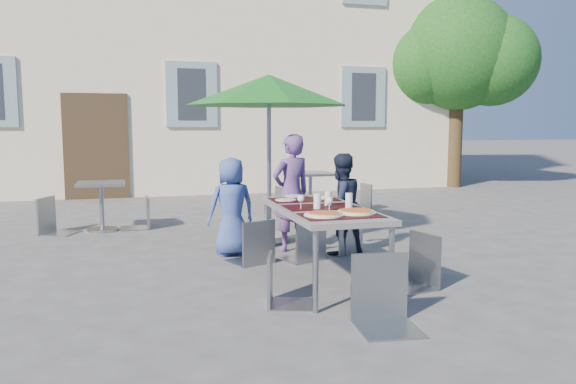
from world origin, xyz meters
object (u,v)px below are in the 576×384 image
object	(u,v)px
pizza_near_left	(324,214)
chair_2	(346,213)
chair_3	(280,250)
cafe_table_0	(101,198)
cafe_table_1	(310,186)
bg_chair_r_1	(362,181)
chair_5	(385,248)
chair_0	(254,215)
bg_chair_l_1	(287,183)
chair_1	(305,215)
patio_umbrella	(269,92)
child_1	(291,193)
child_2	(341,204)
pizza_near_right	(356,212)
child_0	(231,207)
bg_chair_r_0	(141,193)
dining_table	(321,212)
bg_chair_l_0	(52,193)
chair_4	(417,228)

from	to	relation	value
pizza_near_left	chair_2	bearing A→B (deg)	62.39
chair_3	cafe_table_0	size ratio (longest dim) A/B	1.17
cafe_table_1	bg_chair_r_1	bearing A→B (deg)	24.46
pizza_near_left	cafe_table_0	distance (m)	4.45
chair_3	chair_5	world-z (taller)	chair_5
chair_0	chair_2	bearing A→B (deg)	9.32
bg_chair_l_1	chair_2	bearing A→B (deg)	-91.32
chair_1	patio_umbrella	distance (m)	1.86
chair_5	cafe_table_0	world-z (taller)	chair_5
chair_3	child_1	bearing A→B (deg)	71.55
child_2	chair_2	distance (m)	0.13
child_2	chair_2	xyz separation A→B (m)	(0.07, -0.01, -0.11)
chair_3	cafe_table_1	world-z (taller)	chair_3
bg_chair_l_1	patio_umbrella	bearing A→B (deg)	-111.83
child_1	chair_3	distance (m)	2.17
pizza_near_left	child_1	bearing A→B (deg)	82.19
pizza_near_right	chair_5	size ratio (longest dim) A/B	0.35
child_1	bg_chair_l_1	xyz separation A→B (m)	(0.64, 2.54, -0.16)
chair_5	child_0	bearing A→B (deg)	105.25
chair_5	bg_chair_r_0	size ratio (longest dim) A/B	1.14
bg_chair_r_0	bg_chair_r_1	bearing A→B (deg)	11.95
bg_chair_r_0	bg_chair_l_1	bearing A→B (deg)	11.91
chair_2	bg_chair_l_1	bearing A→B (deg)	88.68
chair_5	bg_chair_r_1	xyz separation A→B (m)	(2.19, 5.58, -0.08)
child_2	chair_0	distance (m)	1.12
pizza_near_left	bg_chair_l_1	bearing A→B (deg)	78.56
pizza_near_right	dining_table	bearing A→B (deg)	109.88
child_0	patio_umbrella	distance (m)	1.66
pizza_near_left	child_2	xyz separation A→B (m)	(0.78, 1.63, -0.16)
bg_chair_l_0	bg_chair_r_1	world-z (taller)	bg_chair_l_0
bg_chair_l_0	pizza_near_right	bearing A→B (deg)	-51.83
child_2	bg_chair_l_0	world-z (taller)	child_2
pizza_near_left	child_0	xyz separation A→B (m)	(-0.49, 1.92, -0.18)
pizza_near_right	patio_umbrella	bearing A→B (deg)	94.33
chair_2	patio_umbrella	world-z (taller)	patio_umbrella
chair_0	chair_2	xyz separation A→B (m)	(1.17, 0.19, -0.06)
chair_3	child_2	bearing A→B (deg)	54.74
chair_4	bg_chair_l_0	size ratio (longest dim) A/B	0.98
chair_4	chair_5	size ratio (longest dim) A/B	0.94
chair_1	chair_4	bearing A→B (deg)	-60.23
dining_table	chair_2	distance (m)	1.31
chair_3	bg_chair_l_1	bearing A→B (deg)	73.87
pizza_near_right	child_1	size ratio (longest dim) A/B	0.25
chair_2	chair_5	bearing A→B (deg)	-104.51
pizza_near_left	chair_3	xyz separation A→B (m)	(-0.41, -0.05, -0.28)
child_1	chair_4	distance (m)	1.99
cafe_table_0	pizza_near_right	bearing A→B (deg)	-58.46
chair_4	patio_umbrella	distance (m)	2.94
pizza_near_left	chair_1	distance (m)	1.44
pizza_near_left	bg_chair_r_1	bearing A→B (deg)	63.42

